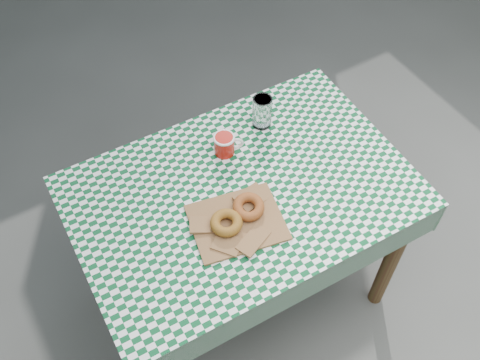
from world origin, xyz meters
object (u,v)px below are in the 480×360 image
coffee_mug (224,145)px  table (242,248)px  drinking_glass (262,112)px  paper_bag (237,222)px

coffee_mug → table: bearing=-77.7°
table → drinking_glass: size_ratio=8.82×
coffee_mug → drinking_glass: size_ratio=1.12×
table → drinking_glass: bearing=47.7°
table → coffee_mug: size_ratio=7.90×
drinking_glass → paper_bag: bearing=-132.8°
table → coffee_mug: bearing=81.2°
table → drinking_glass: (0.22, 0.22, 0.44)m
coffee_mug → paper_bag: bearing=-89.4°
table → coffee_mug: (0.03, 0.18, 0.42)m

